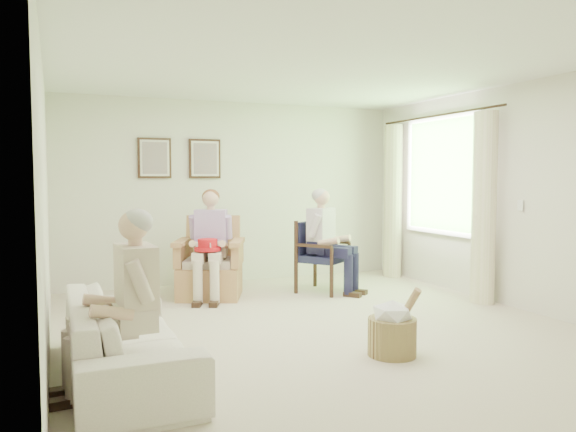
# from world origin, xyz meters

# --- Properties ---
(floor) EXTENTS (5.50, 5.50, 0.00)m
(floor) POSITION_xyz_m (0.00, 0.00, 0.00)
(floor) COLOR beige
(floor) RESTS_ON ground
(back_wall) EXTENTS (5.00, 0.04, 2.60)m
(back_wall) POSITION_xyz_m (0.00, 2.75, 1.30)
(back_wall) COLOR silver
(back_wall) RESTS_ON ground
(front_wall) EXTENTS (5.00, 0.04, 2.60)m
(front_wall) POSITION_xyz_m (0.00, -2.75, 1.30)
(front_wall) COLOR silver
(front_wall) RESTS_ON ground
(left_wall) EXTENTS (0.04, 5.50, 2.60)m
(left_wall) POSITION_xyz_m (-2.50, 0.00, 1.30)
(left_wall) COLOR silver
(left_wall) RESTS_ON ground
(right_wall) EXTENTS (0.04, 5.50, 2.60)m
(right_wall) POSITION_xyz_m (2.50, 0.00, 1.30)
(right_wall) COLOR silver
(right_wall) RESTS_ON ground
(ceiling) EXTENTS (5.00, 5.50, 0.02)m
(ceiling) POSITION_xyz_m (0.00, 0.00, 2.60)
(ceiling) COLOR white
(ceiling) RESTS_ON back_wall
(window) EXTENTS (0.13, 2.50, 1.63)m
(window) POSITION_xyz_m (2.46, 1.20, 1.58)
(window) COLOR #2D6B23
(window) RESTS_ON right_wall
(curtain_left) EXTENTS (0.34, 0.34, 2.30)m
(curtain_left) POSITION_xyz_m (2.33, 0.22, 1.15)
(curtain_left) COLOR beige
(curtain_left) RESTS_ON ground
(curtain_right) EXTENTS (0.34, 0.34, 2.30)m
(curtain_right) POSITION_xyz_m (2.33, 2.18, 1.15)
(curtain_right) COLOR beige
(curtain_right) RESTS_ON ground
(framed_print_left) EXTENTS (0.45, 0.05, 0.55)m
(framed_print_left) POSITION_xyz_m (-1.15, 2.71, 1.78)
(framed_print_left) COLOR #382114
(framed_print_left) RESTS_ON back_wall
(framed_print_right) EXTENTS (0.45, 0.05, 0.55)m
(framed_print_right) POSITION_xyz_m (-0.45, 2.71, 1.78)
(framed_print_right) COLOR #382114
(framed_print_right) RESTS_ON back_wall
(wicker_armchair) EXTENTS (0.80, 0.79, 1.02)m
(wicker_armchair) POSITION_xyz_m (-0.63, 1.84, 0.32)
(wicker_armchair) COLOR tan
(wicker_armchair) RESTS_ON ground
(wood_armchair) EXTENTS (0.60, 0.56, 0.93)m
(wood_armchair) POSITION_xyz_m (0.84, 1.64, 0.51)
(wood_armchair) COLOR black
(wood_armchair) RESTS_ON ground
(sofa) EXTENTS (2.09, 0.82, 0.61)m
(sofa) POSITION_xyz_m (-1.95, -0.73, 0.31)
(sofa) COLOR white
(sofa) RESTS_ON ground
(person_wicker) EXTENTS (0.40, 0.63, 1.34)m
(person_wicker) POSITION_xyz_m (-0.63, 1.71, 0.78)
(person_wicker) COLOR beige
(person_wicker) RESTS_ON ground
(person_dark) EXTENTS (0.40, 0.63, 1.34)m
(person_dark) POSITION_xyz_m (0.84, 1.48, 0.78)
(person_dark) COLOR #1A1937
(person_dark) RESTS_ON ground
(person_sofa) EXTENTS (0.42, 0.62, 1.27)m
(person_sofa) POSITION_xyz_m (-1.95, -1.07, 0.72)
(person_sofa) COLOR beige
(person_sofa) RESTS_ON ground
(red_hat) EXTENTS (0.32, 0.32, 0.14)m
(red_hat) POSITION_xyz_m (-0.73, 1.52, 0.69)
(red_hat) COLOR red
(red_hat) RESTS_ON person_wicker
(hatbox) EXTENTS (0.43, 0.43, 0.61)m
(hatbox) POSITION_xyz_m (0.20, -1.08, 0.24)
(hatbox) COLOR tan
(hatbox) RESTS_ON ground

